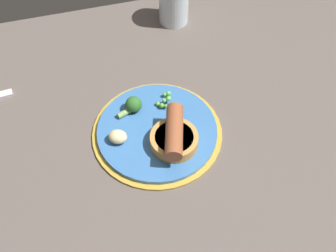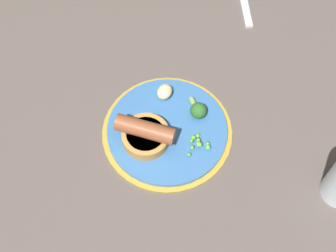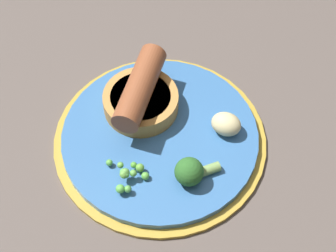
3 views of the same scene
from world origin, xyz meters
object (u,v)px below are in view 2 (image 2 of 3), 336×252
at_px(potato_chunk_1, 165,92).
at_px(sausage_pudding, 146,134).
at_px(broccoli_floret_near, 198,110).
at_px(dinner_plate, 168,131).
at_px(pea_pile, 199,143).

bearing_deg(potato_chunk_1, sausage_pudding, 161.31).
bearing_deg(broccoli_floret_near, dinner_plate, -80.39).
relative_size(pea_pile, broccoli_floret_near, 0.93).
xyz_separation_m(sausage_pudding, broccoli_floret_near, (0.06, -0.10, -0.01)).
bearing_deg(dinner_plate, potato_chunk_1, 5.42).
bearing_deg(broccoli_floret_near, sausage_pudding, -81.09).
relative_size(sausage_pudding, potato_chunk_1, 3.24).
relative_size(dinner_plate, broccoli_floret_near, 4.77).
bearing_deg(potato_chunk_1, pea_pile, -149.89).
relative_size(dinner_plate, potato_chunk_1, 7.09).
height_order(pea_pile, broccoli_floret_near, broccoli_floret_near).
height_order(dinner_plate, broccoli_floret_near, broccoli_floret_near).
distance_m(sausage_pudding, broccoli_floret_near, 0.11).
bearing_deg(sausage_pudding, dinner_plate, -134.31).
relative_size(sausage_pudding, pea_pile, 2.34).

